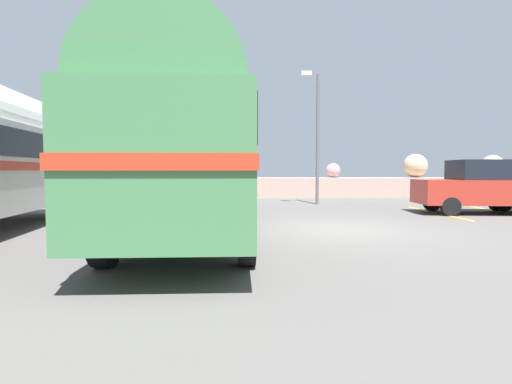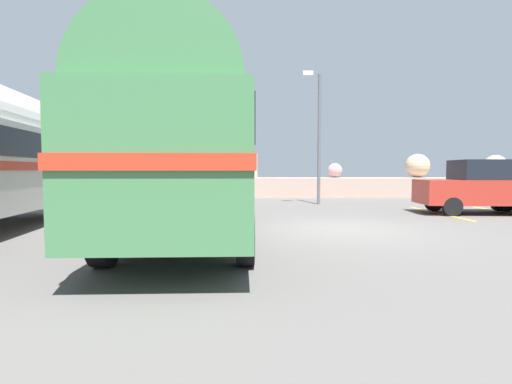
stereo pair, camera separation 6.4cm
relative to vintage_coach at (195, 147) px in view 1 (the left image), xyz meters
The scene contains 5 objects.
ground 4.20m from the vintage_coach, 16.78° to the left, with size 32.00×26.00×0.02m.
breakwater 13.53m from the vintage_coach, 73.29° to the left, with size 31.36×2.12×2.47m.
vintage_coach is the anchor object (origin of this frame).
parked_car_nearest 10.35m from the vintage_coach, 25.02° to the left, with size 4.24×2.07×1.86m.
lamp_post 9.25m from the vintage_coach, 62.15° to the left, with size 0.90×0.72×5.69m.
Camera 1 is at (-2.46, -9.67, 1.53)m, focal length 26.89 mm.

